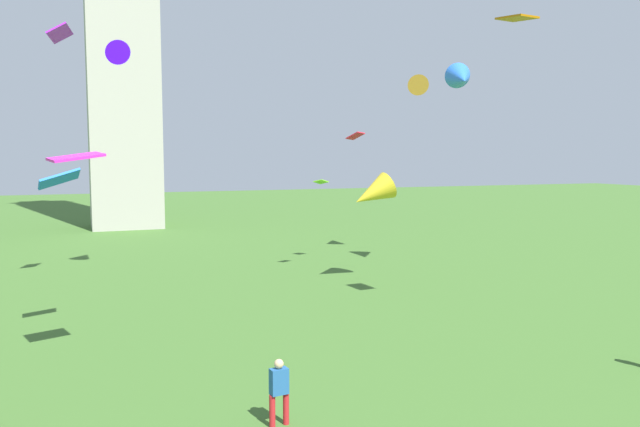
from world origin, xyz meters
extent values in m
cylinder|color=red|center=(-4.58, 9.30, 0.43)|extent=(0.16, 0.16, 0.86)
cylinder|color=red|center=(-4.19, 9.34, 0.43)|extent=(0.16, 0.16, 0.86)
cube|color=#235693|center=(-4.39, 9.32, 1.21)|extent=(0.50, 0.32, 0.68)
sphere|color=#D8AD84|center=(-4.39, 9.32, 1.67)|extent=(0.25, 0.25, 0.25)
cone|color=orange|center=(12.88, 31.88, 12.20)|extent=(2.24, 2.73, 1.99)
cube|color=#A024DD|center=(-9.66, 28.17, 13.18)|extent=(1.30, 1.65, 0.86)
cube|color=#EF27C3|center=(-9.13, 15.32, 7.06)|extent=(1.79, 1.44, 0.38)
cone|color=blue|center=(12.12, 25.48, 11.67)|extent=(2.36, 2.88, 2.06)
cone|color=gold|center=(6.14, 25.05, 5.03)|extent=(2.72, 1.67, 2.35)
cube|color=#74CE23|center=(4.83, 29.47, 5.53)|extent=(1.07, 1.00, 0.35)
cube|color=red|center=(7.39, 30.00, 8.38)|extent=(1.09, 1.20, 0.51)
cube|color=blue|center=(-9.75, 19.88, 6.22)|extent=(1.55, 1.31, 0.88)
cube|color=#B86808|center=(7.42, 14.85, 12.58)|extent=(1.13, 1.53, 0.22)
cone|color=#3807D7|center=(-6.53, 31.18, 12.67)|extent=(1.90, 2.34, 1.54)
camera|label=1|loc=(-9.15, -5.60, 7.07)|focal=34.53mm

